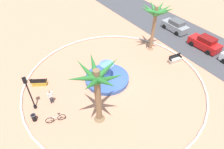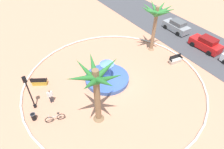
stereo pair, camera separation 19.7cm
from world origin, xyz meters
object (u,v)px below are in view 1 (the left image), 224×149
bench_west (175,60)px  lamppost (29,91)px  parked_car_second (205,43)px  fountain (107,78)px  palm_tree_near_fountain (156,15)px  trash_bin (34,117)px  bench_east (39,83)px  parked_car_leftmost (175,26)px  bicycle_red_frame (56,119)px  person_cyclist_helmet (51,96)px  palm_tree_by_curb (97,84)px

bench_west → lamppost: size_ratio=0.43×
parked_car_second → fountain: bearing=-96.7°
palm_tree_near_fountain → bench_west: bearing=8.4°
palm_tree_near_fountain → trash_bin: bearing=-79.8°
bench_east → parked_car_leftmost: (-0.61, 20.42, 0.43)m
bench_west → parked_car_second: size_ratio=0.41×
bicycle_red_frame → person_cyclist_helmet: person_cyclist_helmet is taller
bench_west → lamppost: bearing=-97.5°
palm_tree_near_fountain → lamppost: (1.53, -15.41, -2.41)m
palm_tree_near_fountain → parked_car_leftmost: 7.62m
palm_tree_near_fountain → trash_bin: 16.67m
palm_tree_by_curb → parked_car_leftmost: (-7.65, 17.34, -3.51)m
fountain → parked_car_second: fountain is taller
palm_tree_near_fountain → parked_car_second: palm_tree_near_fountain is taller
lamppost → parked_car_leftmost: lamppost is taller
parked_car_second → bicycle_red_frame: bearing=-88.8°
parked_car_leftmost → palm_tree_by_curb: bearing=-66.2°
bicycle_red_frame → parked_car_second: bearing=91.2°
parked_car_leftmost → trash_bin: bearing=-78.0°
bicycle_red_frame → person_cyclist_helmet: bearing=168.7°
bench_east → parked_car_leftmost: 20.43m
fountain → bench_east: fountain is taller
parked_car_leftmost → bicycle_red_frame: bearing=-74.2°
bench_west → bench_east: bearing=-108.3°
lamppost → trash_bin: bearing=-18.5°
palm_tree_by_curb → trash_bin: palm_tree_by_curb is taller
fountain → bench_west: size_ratio=2.81×
bicycle_red_frame → parked_car_leftmost: bearing=105.8°
palm_tree_by_curb → parked_car_second: bearing=97.5°
bench_west → parked_car_second: (-0.07, 5.41, 0.43)m
bicycle_red_frame → trash_bin: bearing=-126.8°
parked_car_leftmost → fountain: bearing=-75.1°
fountain → person_cyclist_helmet: (-0.17, -6.02, 0.59)m
bench_east → person_cyclist_helmet: person_cyclist_helmet is taller
bench_west → bicycle_red_frame: size_ratio=0.98×
lamppost → person_cyclist_helmet: 2.07m
palm_tree_near_fountain → parked_car_second: 7.96m
bench_west → person_cyclist_helmet: 14.55m
bench_west → fountain: bearing=-101.4°
fountain → trash_bin: bearing=-83.5°
parked_car_second → trash_bin: bearing=-91.9°
fountain → bench_west: fountain is taller
palm_tree_by_curb → person_cyclist_helmet: palm_tree_by_curb is taller
fountain → palm_tree_by_curb: bearing=-39.6°
fountain → bicycle_red_frame: bearing=-72.3°
trash_bin → person_cyclist_helmet: (-1.08, 1.98, 0.52)m
palm_tree_near_fountain → parked_car_second: (3.58, 5.95, -3.90)m
bench_east → bench_west: 15.45m
person_cyclist_helmet → parked_car_second: parked_car_second is taller
lamppost → parked_car_second: (2.04, 21.36, -1.49)m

